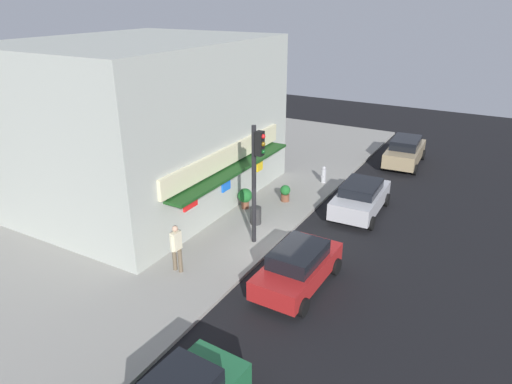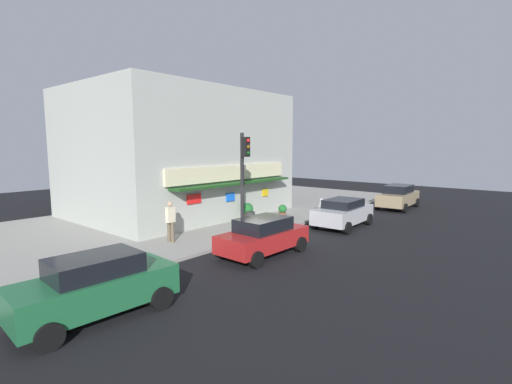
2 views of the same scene
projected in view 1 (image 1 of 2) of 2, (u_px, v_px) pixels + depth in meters
The scene contains 12 objects.
ground_plane at pixel (276, 248), 19.07m from camera, with size 59.11×59.11×0.00m, color black.
sidewalk at pixel (152, 213), 22.05m from camera, with size 39.40×13.31×0.14m, color gray.
corner_building at pixel (144, 121), 22.54m from camera, with size 12.26×10.36×7.67m.
traffic_light at pixel (256, 170), 18.04m from camera, with size 0.32×0.58×4.96m.
fire_hydrant at pixel (324, 175), 25.27m from camera, with size 0.50×0.26×0.93m.
trash_can at pixel (256, 215), 20.71m from camera, with size 0.51×0.51×0.78m, color #2D2D2D.
pedestrian at pixel (176, 247), 16.87m from camera, with size 0.53×0.44×1.86m.
potted_plant_by_doorway at pixel (245, 197), 22.12m from camera, with size 0.69×0.69×1.01m.
potted_plant_by_window at pixel (285, 193), 22.98m from camera, with size 0.51×0.51×0.83m.
parked_car_tan at pixel (405, 151), 28.19m from camera, with size 4.43×2.21×1.69m.
parked_car_red at pixel (298, 266), 16.28m from camera, with size 4.09×2.07×1.56m.
parked_car_silver at pixel (360, 197), 21.83m from camera, with size 4.17×2.20×1.55m.
Camera 1 is at (-14.90, -7.47, 9.57)m, focal length 32.47 mm.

